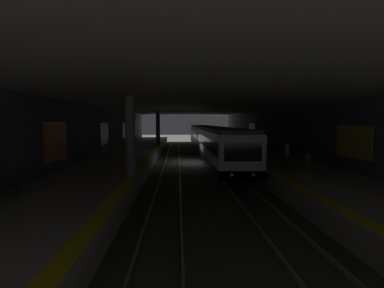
{
  "coord_description": "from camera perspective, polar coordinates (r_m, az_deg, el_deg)",
  "views": [
    {
      "loc": [
        -27.17,
        1.6,
        4.16
      ],
      "look_at": [
        6.69,
        -0.18,
        1.36
      ],
      "focal_mm": 24.94,
      "sensor_mm": 36.0,
      "label": 1
    }
  ],
  "objects": [
    {
      "name": "platform_right",
      "position": [
        27.85,
        -13.24,
        -2.9
      ],
      "size": [
        60.0,
        5.3,
        1.06
      ],
      "color": "#A8A59E",
      "rests_on": "ground"
    },
    {
      "name": "metro_train",
      "position": [
        33.24,
        3.56,
        1.03
      ],
      "size": [
        35.32,
        2.83,
        3.49
      ],
      "color": "silver",
      "rests_on": "track_left"
    },
    {
      "name": "track_left",
      "position": [
        27.73,
        4.9,
        -3.75
      ],
      "size": [
        60.0,
        1.53,
        0.16
      ],
      "color": "gray",
      "rests_on": "ground"
    },
    {
      "name": "track_right",
      "position": [
        27.48,
        -4.24,
        -3.83
      ],
      "size": [
        60.0,
        1.53,
        0.16
      ],
      "color": "gray",
      "rests_on": "ground"
    },
    {
      "name": "bench_right_mid",
      "position": [
        26.62,
        -18.11,
        -1.08
      ],
      "size": [
        1.7,
        0.47,
        0.86
      ],
      "color": "#262628",
      "rests_on": "platform_right"
    },
    {
      "name": "person_waiting_near",
      "position": [
        19.42,
        19.55,
        -2.12
      ],
      "size": [
        0.6,
        0.22,
        1.64
      ],
      "color": "#363636",
      "rests_on": "platform_left"
    },
    {
      "name": "person_walking_mid",
      "position": [
        29.17,
        15.52,
        0.24
      ],
      "size": [
        0.6,
        0.23,
        1.69
      ],
      "color": "black",
      "rests_on": "platform_left"
    },
    {
      "name": "bench_right_near",
      "position": [
        13.21,
        -34.93,
        -7.42
      ],
      "size": [
        1.7,
        0.47,
        0.86
      ],
      "color": "#262628",
      "rests_on": "platform_right"
    },
    {
      "name": "bench_left_near",
      "position": [
        21.53,
        25.11,
        -2.62
      ],
      "size": [
        1.7,
        0.47,
        0.86
      ],
      "color": "#262628",
      "rests_on": "platform_left"
    },
    {
      "name": "bench_left_mid",
      "position": [
        27.62,
        18.53,
        -0.89
      ],
      "size": [
        1.7,
        0.47,
        0.86
      ],
      "color": "#262628",
      "rests_on": "platform_left"
    },
    {
      "name": "suitcase_rolling",
      "position": [
        32.59,
        12.91,
        -0.34
      ],
      "size": [
        0.33,
        0.26,
        0.9
      ],
      "color": "black",
      "rests_on": "platform_left"
    },
    {
      "name": "pillar_near",
      "position": [
        15.79,
        -13.05,
        1.57
      ],
      "size": [
        0.56,
        0.56,
        4.55
      ],
      "color": "gray",
      "rests_on": "platform_right"
    },
    {
      "name": "person_standing_far",
      "position": [
        22.31,
        16.12,
        -1.22
      ],
      "size": [
        0.6,
        0.22,
        1.61
      ],
      "color": "#3D3D3D",
      "rests_on": "platform_left"
    },
    {
      "name": "platform_left",
      "position": [
        28.6,
        13.58,
        -2.71
      ],
      "size": [
        60.0,
        5.3,
        1.06
      ],
      "color": "#A8A59E",
      "rests_on": "ground"
    },
    {
      "name": "trash_bin",
      "position": [
        21.14,
        23.44,
        -2.96
      ],
      "size": [
        0.44,
        0.44,
        0.85
      ],
      "color": "#595B5E",
      "rests_on": "platform_left"
    },
    {
      "name": "wall_left",
      "position": [
        29.36,
        19.1,
        1.81
      ],
      "size": [
        60.0,
        0.56,
        5.6
      ],
      "color": "#56565B",
      "rests_on": "ground"
    },
    {
      "name": "wall_right",
      "position": [
        28.36,
        -19.09,
        1.72
      ],
      "size": [
        60.0,
        0.56,
        5.6
      ],
      "color": "#56565B",
      "rests_on": "ground"
    },
    {
      "name": "bench_right_far",
      "position": [
        43.46,
        -12.19,
        1.21
      ],
      "size": [
        1.7,
        0.47,
        0.86
      ],
      "color": "#262628",
      "rests_on": "platform_right"
    },
    {
      "name": "ceiling_slab",
      "position": [
        27.27,
        0.36,
        8.17
      ],
      "size": [
        60.0,
        19.4,
        0.4
      ],
      "color": "#ADAAA3",
      "rests_on": "wall_left"
    },
    {
      "name": "ground_plane",
      "position": [
        27.53,
        0.35,
        -3.97
      ],
      "size": [
        120.0,
        120.0,
        0.0
      ],
      "primitive_type": "plane",
      "color": "#42423F"
    },
    {
      "name": "pillar_far",
      "position": [
        36.89,
        -7.3,
        3.39
      ],
      "size": [
        0.56,
        0.56,
        4.55
      ],
      "color": "gray",
      "rests_on": "platform_right"
    }
  ]
}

